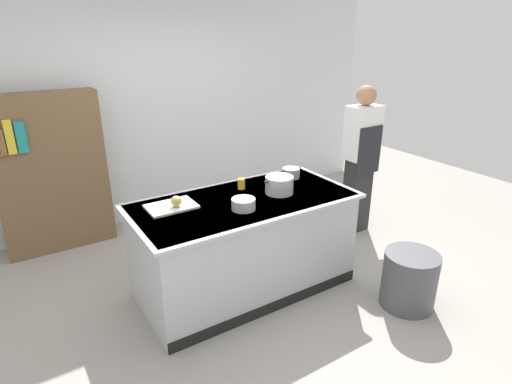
{
  "coord_description": "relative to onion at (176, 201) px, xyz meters",
  "views": [
    {
      "loc": [
        -1.72,
        -2.9,
        2.31
      ],
      "look_at": [
        0.25,
        0.2,
        0.85
      ],
      "focal_mm": 29.38,
      "sensor_mm": 36.0,
      "label": 1
    }
  ],
  "objects": [
    {
      "name": "trash_bin",
      "position": [
        1.65,
        -1.13,
        -0.71
      ],
      "size": [
        0.47,
        0.47,
        0.5
      ],
      "primitive_type": "cylinder",
      "color": "#4C4C51",
      "rests_on": "ground_plane"
    },
    {
      "name": "sauce_pan",
      "position": [
        1.26,
        0.11,
        -0.02
      ],
      "size": [
        0.24,
        0.18,
        0.1
      ],
      "color": "#99999E",
      "rests_on": "counter_island"
    },
    {
      "name": "back_wall",
      "position": [
        0.57,
        1.97,
        0.53
      ],
      "size": [
        6.4,
        0.12,
        3.0
      ],
      "primitive_type": "cube",
      "color": "silver",
      "rests_on": "ground_plane"
    },
    {
      "name": "mixing_bowl",
      "position": [
        0.46,
        -0.31,
        -0.02
      ],
      "size": [
        0.2,
        0.2,
        0.09
      ],
      "primitive_type": "cylinder",
      "color": "#B7BABF",
      "rests_on": "counter_island"
    },
    {
      "name": "ground_plane",
      "position": [
        0.57,
        -0.13,
        -0.97
      ],
      "size": [
        10.0,
        10.0,
        0.0
      ],
      "primitive_type": "plane",
      "color": "#9E9991"
    },
    {
      "name": "bookshelf",
      "position": [
        -0.73,
        1.67,
        -0.11
      ],
      "size": [
        1.1,
        0.31,
        1.7
      ],
      "color": "brown",
      "rests_on": "ground_plane"
    },
    {
      "name": "counter_island",
      "position": [
        0.57,
        -0.13,
        -0.5
      ],
      "size": [
        1.98,
        0.98,
        0.9
      ],
      "color": "#B7BABF",
      "rests_on": "ground_plane"
    },
    {
      "name": "person_chef",
      "position": [
        2.33,
        0.21,
        -0.05
      ],
      "size": [
        0.38,
        0.25,
        1.72
      ],
      "rotation": [
        0.0,
        0.0,
        1.88
      ],
      "color": "#292929",
      "rests_on": "ground_plane"
    },
    {
      "name": "juice_cup",
      "position": [
        0.69,
        0.11,
        -0.02
      ],
      "size": [
        0.07,
        0.07,
        0.1
      ],
      "primitive_type": "cylinder",
      "color": "yellow",
      "rests_on": "counter_island"
    },
    {
      "name": "onion",
      "position": [
        0.0,
        0.0,
        0.0
      ],
      "size": [
        0.09,
        0.09,
        0.09
      ],
      "primitive_type": "sphere",
      "color": "tan",
      "rests_on": "cutting_board"
    },
    {
      "name": "cutting_board",
      "position": [
        -0.03,
        0.05,
        -0.06
      ],
      "size": [
        0.4,
        0.28,
        0.02
      ],
      "primitive_type": "cube",
      "color": "silver",
      "rests_on": "counter_island"
    },
    {
      "name": "stock_pot",
      "position": [
        0.92,
        -0.17,
        0.01
      ],
      "size": [
        0.32,
        0.25,
        0.16
      ],
      "color": "#B7BABF",
      "rests_on": "counter_island"
    }
  ]
}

